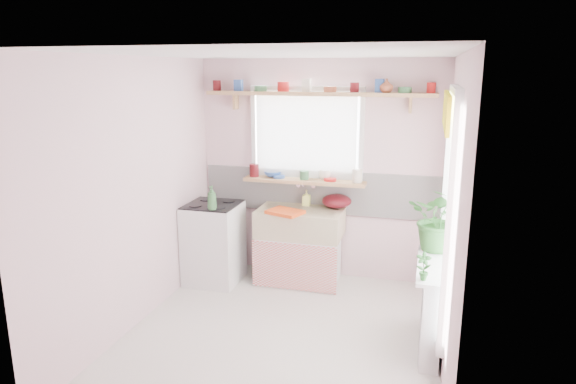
# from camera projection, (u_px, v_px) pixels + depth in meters

# --- Properties ---
(room) EXTENTS (3.20, 3.20, 3.20)m
(room) POSITION_uv_depth(u_px,v_px,m) (370.00, 176.00, 4.99)
(room) COLOR silver
(room) RESTS_ON ground
(sink_unit) EXTENTS (0.95, 0.65, 1.11)m
(sink_unit) POSITION_uv_depth(u_px,v_px,m) (300.00, 245.00, 5.82)
(sink_unit) COLOR white
(sink_unit) RESTS_ON ground
(cooker) EXTENTS (0.58, 0.58, 0.93)m
(cooker) POSITION_uv_depth(u_px,v_px,m) (214.00, 242.00, 5.83)
(cooker) COLOR white
(cooker) RESTS_ON ground
(radiator_ledge) EXTENTS (0.22, 0.95, 0.78)m
(radiator_ledge) POSITION_uv_depth(u_px,v_px,m) (431.00, 305.00, 4.43)
(radiator_ledge) COLOR white
(radiator_ledge) RESTS_ON ground
(windowsill) EXTENTS (1.40, 0.22, 0.04)m
(windowsill) POSITION_uv_depth(u_px,v_px,m) (304.00, 181.00, 5.83)
(windowsill) COLOR tan
(windowsill) RESTS_ON room
(pine_shelf) EXTENTS (2.52, 0.24, 0.04)m
(pine_shelf) POSITION_uv_depth(u_px,v_px,m) (318.00, 94.00, 5.56)
(pine_shelf) COLOR tan
(pine_shelf) RESTS_ON room
(shelf_crockery) EXTENTS (2.47, 0.11, 0.12)m
(shelf_crockery) POSITION_uv_depth(u_px,v_px,m) (316.00, 87.00, 5.54)
(shelf_crockery) COLOR #590F14
(shelf_crockery) RESTS_ON pine_shelf
(sill_crockery) EXTENTS (1.35, 0.11, 0.12)m
(sill_crockery) POSITION_uv_depth(u_px,v_px,m) (304.00, 174.00, 5.81)
(sill_crockery) COLOR #590F14
(sill_crockery) RESTS_ON windowsill
(dish_tray) EXTENTS (0.43, 0.38, 0.04)m
(dish_tray) POSITION_uv_depth(u_px,v_px,m) (285.00, 212.00, 5.57)
(dish_tray) COLOR #F24E15
(dish_tray) RESTS_ON sink_unit
(colander) EXTENTS (0.43, 0.43, 0.15)m
(colander) POSITION_uv_depth(u_px,v_px,m) (337.00, 201.00, 5.80)
(colander) COLOR #500D15
(colander) RESTS_ON sink_unit
(jade_plant) EXTENTS (0.60, 0.54, 0.60)m
(jade_plant) POSITION_uv_depth(u_px,v_px,m) (440.00, 219.00, 4.60)
(jade_plant) COLOR #2C6026
(jade_plant) RESTS_ON radiator_ledge
(fruit_bowl) EXTENTS (0.34, 0.34, 0.07)m
(fruit_bowl) POSITION_uv_depth(u_px,v_px,m) (438.00, 245.00, 4.70)
(fruit_bowl) COLOR white
(fruit_bowl) RESTS_ON radiator_ledge
(herb_pot) EXTENTS (0.12, 0.08, 0.22)m
(herb_pot) POSITION_uv_depth(u_px,v_px,m) (423.00, 267.00, 3.98)
(herb_pot) COLOR #2D6E2C
(herb_pot) RESTS_ON radiator_ledge
(soap_bottle_sink) EXTENTS (0.08, 0.08, 0.18)m
(soap_bottle_sink) POSITION_uv_depth(u_px,v_px,m) (306.00, 198.00, 5.89)
(soap_bottle_sink) COLOR #ECF06A
(soap_bottle_sink) RESTS_ON sink_unit
(sill_cup) EXTENTS (0.16, 0.16, 0.11)m
(sill_cup) POSITION_uv_depth(u_px,v_px,m) (325.00, 175.00, 5.81)
(sill_cup) COLOR white
(sill_cup) RESTS_ON windowsill
(sill_bowl) EXTENTS (0.27, 0.27, 0.06)m
(sill_bowl) POSITION_uv_depth(u_px,v_px,m) (273.00, 174.00, 5.98)
(sill_bowl) COLOR #3864B6
(sill_bowl) RESTS_ON windowsill
(shelf_vase) EXTENTS (0.17, 0.17, 0.15)m
(shelf_vase) POSITION_uv_depth(u_px,v_px,m) (386.00, 86.00, 5.32)
(shelf_vase) COLOR #9D4E30
(shelf_vase) RESTS_ON pine_shelf
(cooker_bottle) EXTENTS (0.13, 0.13, 0.26)m
(cooker_bottle) POSITION_uv_depth(u_px,v_px,m) (212.00, 198.00, 5.47)
(cooker_bottle) COLOR #3B773F
(cooker_bottle) RESTS_ON cooker
(fruit) EXTENTS (0.20, 0.14, 0.10)m
(fruit) POSITION_uv_depth(u_px,v_px,m) (439.00, 238.00, 4.69)
(fruit) COLOR orange
(fruit) RESTS_ON fruit_bowl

